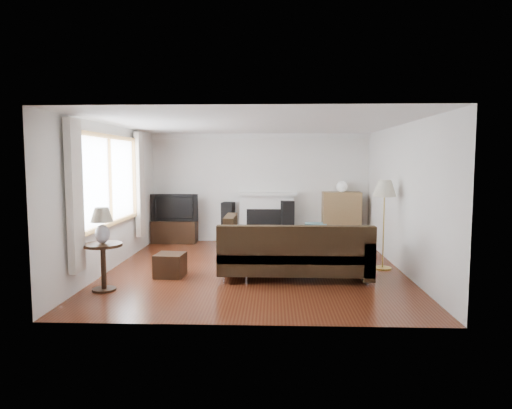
{
  "coord_description": "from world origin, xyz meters",
  "views": [
    {
      "loc": [
        0.31,
        -7.82,
        1.89
      ],
      "look_at": [
        0.0,
        0.3,
        1.1
      ],
      "focal_mm": 32.0,
      "sensor_mm": 36.0,
      "label": 1
    }
  ],
  "objects_px": {
    "tv_stand": "(175,231)",
    "side_table": "(103,267)",
    "bookshelf": "(341,218)",
    "sectional_sofa": "(294,252)",
    "floor_lamp": "(384,225)",
    "coffee_table": "(304,250)"
  },
  "relations": [
    {
      "from": "tv_stand",
      "to": "bookshelf",
      "type": "bearing_deg",
      "value": 0.39
    },
    {
      "from": "bookshelf",
      "to": "sectional_sofa",
      "type": "distance_m",
      "value": 3.36
    },
    {
      "from": "coffee_table",
      "to": "bookshelf",
      "type": "bearing_deg",
      "value": 70.59
    },
    {
      "from": "tv_stand",
      "to": "floor_lamp",
      "type": "xyz_separation_m",
      "value": [
        4.18,
        -2.42,
        0.52
      ]
    },
    {
      "from": "tv_stand",
      "to": "floor_lamp",
      "type": "bearing_deg",
      "value": -30.12
    },
    {
      "from": "tv_stand",
      "to": "floor_lamp",
      "type": "distance_m",
      "value": 4.86
    },
    {
      "from": "sectional_sofa",
      "to": "tv_stand",
      "type": "bearing_deg",
      "value": 130.09
    },
    {
      "from": "bookshelf",
      "to": "floor_lamp",
      "type": "xyz_separation_m",
      "value": [
        0.36,
        -2.45,
        0.19
      ]
    },
    {
      "from": "coffee_table",
      "to": "floor_lamp",
      "type": "bearing_deg",
      "value": -18.28
    },
    {
      "from": "sectional_sofa",
      "to": "coffee_table",
      "type": "bearing_deg",
      "value": 79.28
    },
    {
      "from": "bookshelf",
      "to": "floor_lamp",
      "type": "bearing_deg",
      "value": -81.53
    },
    {
      "from": "sectional_sofa",
      "to": "bookshelf",
      "type": "bearing_deg",
      "value": 68.94
    },
    {
      "from": "sectional_sofa",
      "to": "coffee_table",
      "type": "xyz_separation_m",
      "value": [
        0.25,
        1.34,
        -0.22
      ]
    },
    {
      "from": "bookshelf",
      "to": "side_table",
      "type": "xyz_separation_m",
      "value": [
        -4.01,
        -3.94,
        -0.24
      ]
    },
    {
      "from": "sectional_sofa",
      "to": "side_table",
      "type": "relative_size",
      "value": 3.76
    },
    {
      "from": "bookshelf",
      "to": "coffee_table",
      "type": "xyz_separation_m",
      "value": [
        -0.95,
        -1.78,
        -0.39
      ]
    },
    {
      "from": "tv_stand",
      "to": "side_table",
      "type": "distance_m",
      "value": 3.92
    },
    {
      "from": "tv_stand",
      "to": "coffee_table",
      "type": "xyz_separation_m",
      "value": [
        2.87,
        -1.76,
        -0.05
      ]
    },
    {
      "from": "tv_stand",
      "to": "side_table",
      "type": "height_order",
      "value": "side_table"
    },
    {
      "from": "sectional_sofa",
      "to": "floor_lamp",
      "type": "bearing_deg",
      "value": 23.33
    },
    {
      "from": "tv_stand",
      "to": "side_table",
      "type": "bearing_deg",
      "value": -92.78
    },
    {
      "from": "sectional_sofa",
      "to": "coffee_table",
      "type": "height_order",
      "value": "sectional_sofa"
    }
  ]
}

